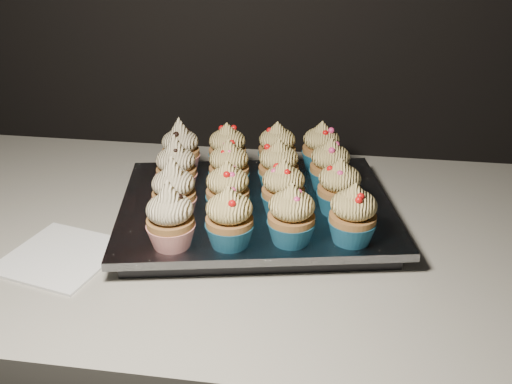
% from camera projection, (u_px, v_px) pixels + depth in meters
% --- Properties ---
extents(worktop, '(2.44, 0.64, 0.04)m').
position_uv_depth(worktop, '(348.00, 244.00, 0.85)').
color(worktop, beige).
rests_on(worktop, cabinet).
extents(napkin, '(0.17, 0.17, 0.00)m').
position_uv_depth(napkin, '(61.00, 256.00, 0.78)').
color(napkin, white).
rests_on(napkin, worktop).
extents(baking_tray, '(0.42, 0.35, 0.02)m').
position_uv_depth(baking_tray, '(256.00, 215.00, 0.86)').
color(baking_tray, black).
rests_on(baking_tray, worktop).
extents(foil_lining, '(0.46, 0.39, 0.01)m').
position_uv_depth(foil_lining, '(256.00, 205.00, 0.86)').
color(foil_lining, silver).
rests_on(foil_lining, baking_tray).
extents(cupcake_0, '(0.06, 0.06, 0.10)m').
position_uv_depth(cupcake_0, '(170.00, 218.00, 0.73)').
color(cupcake_0, red).
rests_on(cupcake_0, foil_lining).
extents(cupcake_1, '(0.06, 0.06, 0.08)m').
position_uv_depth(cupcake_1, '(229.00, 219.00, 0.73)').
color(cupcake_1, '#1B6083').
rests_on(cupcake_1, foil_lining).
extents(cupcake_2, '(0.06, 0.06, 0.08)m').
position_uv_depth(cupcake_2, '(291.00, 216.00, 0.73)').
color(cupcake_2, '#1B6083').
rests_on(cupcake_2, foil_lining).
extents(cupcake_3, '(0.06, 0.06, 0.08)m').
position_uv_depth(cupcake_3, '(353.00, 215.00, 0.74)').
color(cupcake_3, '#1B6083').
rests_on(cupcake_3, foil_lining).
extents(cupcake_4, '(0.06, 0.06, 0.10)m').
position_uv_depth(cupcake_4, '(174.00, 192.00, 0.79)').
color(cupcake_4, red).
rests_on(cupcake_4, foil_lining).
extents(cupcake_5, '(0.06, 0.06, 0.08)m').
position_uv_depth(cupcake_5, '(228.00, 191.00, 0.80)').
color(cupcake_5, '#1B6083').
rests_on(cupcake_5, foil_lining).
extents(cupcake_6, '(0.06, 0.06, 0.08)m').
position_uv_depth(cupcake_6, '(283.00, 190.00, 0.80)').
color(cupcake_6, '#1B6083').
rests_on(cupcake_6, foil_lining).
extents(cupcake_7, '(0.06, 0.06, 0.08)m').
position_uv_depth(cupcake_7, '(339.00, 188.00, 0.81)').
color(cupcake_7, '#1B6083').
rests_on(cupcake_7, foil_lining).
extents(cupcake_8, '(0.06, 0.06, 0.10)m').
position_uv_depth(cupcake_8, '(176.00, 168.00, 0.87)').
color(cupcake_8, red).
rests_on(cupcake_8, foil_lining).
extents(cupcake_9, '(0.06, 0.06, 0.08)m').
position_uv_depth(cupcake_9, '(229.00, 168.00, 0.87)').
color(cupcake_9, '#1B6083').
rests_on(cupcake_9, foil_lining).
extents(cupcake_10, '(0.06, 0.06, 0.08)m').
position_uv_depth(cupcake_10, '(279.00, 167.00, 0.87)').
color(cupcake_10, '#1B6083').
rests_on(cupcake_10, foil_lining).
extents(cupcake_11, '(0.06, 0.06, 0.08)m').
position_uv_depth(cupcake_11, '(330.00, 166.00, 0.88)').
color(cupcake_11, '#1B6083').
rests_on(cupcake_11, foil_lining).
extents(cupcake_12, '(0.06, 0.06, 0.10)m').
position_uv_depth(cupcake_12, '(181.00, 149.00, 0.93)').
color(cupcake_12, red).
rests_on(cupcake_12, foil_lining).
extents(cupcake_13, '(0.06, 0.06, 0.08)m').
position_uv_depth(cupcake_13, '(227.00, 149.00, 0.94)').
color(cupcake_13, '#1B6083').
rests_on(cupcake_13, foil_lining).
extents(cupcake_14, '(0.06, 0.06, 0.08)m').
position_uv_depth(cupcake_14, '(277.00, 148.00, 0.94)').
color(cupcake_14, '#1B6083').
rests_on(cupcake_14, foil_lining).
extents(cupcake_15, '(0.06, 0.06, 0.08)m').
position_uv_depth(cupcake_15, '(321.00, 148.00, 0.94)').
color(cupcake_15, '#1B6083').
rests_on(cupcake_15, foil_lining).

